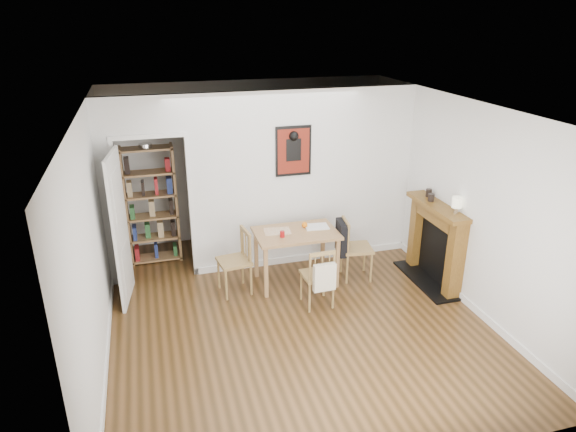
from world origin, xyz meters
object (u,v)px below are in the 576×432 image
object	(u,v)px
chair_right	(355,248)
fireplace	(436,241)
chair_front	(318,276)
ceramic_jar_b	(429,193)
notebook	(317,227)
red_glass	(282,234)
bookshelf	(152,206)
dining_table	(296,238)
ceramic_jar_a	(431,198)
chair_left	(234,262)
mantel_lamp	(457,203)
orange_fruit	(305,225)

from	to	relation	value
chair_right	fireplace	world-z (taller)	fireplace
chair_front	ceramic_jar_b	bearing A→B (deg)	15.55
notebook	red_glass	bearing A→B (deg)	-160.68
bookshelf	fireplace	distance (m)	4.16
bookshelf	red_glass	world-z (taller)	bookshelf
dining_table	ceramic_jar_a	xyz separation A→B (m)	(1.83, -0.35, 0.53)
ceramic_jar_b	notebook	bearing A→B (deg)	171.30
red_glass	chair_left	bearing A→B (deg)	173.54
chair_right	chair_left	bearing A→B (deg)	177.93
fireplace	mantel_lamp	distance (m)	0.76
chair_front	fireplace	bearing A→B (deg)	5.44
chair_right	ceramic_jar_a	bearing A→B (deg)	-13.94
orange_fruit	ceramic_jar_b	bearing A→B (deg)	-9.03
chair_right	orange_fruit	bearing A→B (deg)	162.47
chair_right	red_glass	size ratio (longest dim) A/B	10.80
fireplace	chair_front	bearing A→B (deg)	-174.56
ceramic_jar_a	ceramic_jar_b	bearing A→B (deg)	68.94
bookshelf	notebook	world-z (taller)	bookshelf
ceramic_jar_b	mantel_lamp	bearing A→B (deg)	-88.98
red_glass	orange_fruit	world-z (taller)	red_glass
chair_left	ceramic_jar_b	world-z (taller)	ceramic_jar_b
orange_fruit	ceramic_jar_b	xyz separation A→B (m)	(1.74, -0.28, 0.40)
orange_fruit	chair_left	bearing A→B (deg)	-171.52
chair_right	mantel_lamp	xyz separation A→B (m)	(1.06, -0.73, 0.83)
chair_right	chair_front	xyz separation A→B (m)	(-0.76, -0.56, -0.04)
red_glass	notebook	bearing A→B (deg)	19.32
fireplace	mantel_lamp	xyz separation A→B (m)	(0.02, -0.34, 0.68)
notebook	chair_right	bearing A→B (deg)	-19.18
notebook	ceramic_jar_b	bearing A→B (deg)	-8.70
dining_table	chair_front	xyz separation A→B (m)	(0.09, -0.66, -0.26)
chair_right	notebook	distance (m)	0.64
chair_right	bookshelf	size ratio (longest dim) A/B	0.50
dining_table	chair_right	distance (m)	0.88
chair_front	fireplace	distance (m)	1.82
orange_fruit	ceramic_jar_a	size ratio (longest dim) A/B	0.77
mantel_lamp	ceramic_jar_a	world-z (taller)	mantel_lamp
dining_table	fireplace	xyz separation A→B (m)	(1.89, -0.49, -0.06)
fireplace	ceramic_jar_b	bearing A→B (deg)	88.78
notebook	ceramic_jar_a	world-z (taller)	ceramic_jar_a
chair_left	fireplace	bearing A→B (deg)	-9.26
chair_front	red_glass	world-z (taller)	red_glass
chair_right	bookshelf	world-z (taller)	bookshelf
chair_front	bookshelf	size ratio (longest dim) A/B	0.46
mantel_lamp	ceramic_jar_b	xyz separation A→B (m)	(-0.01, 0.67, -0.08)
red_glass	orange_fruit	xyz separation A→B (m)	(0.39, 0.23, -0.00)
chair_right	orange_fruit	size ratio (longest dim) A/B	11.12
chair_front	bookshelf	world-z (taller)	bookshelf
chair_front	ceramic_jar_a	world-z (taller)	ceramic_jar_a
chair_left	chair_front	size ratio (longest dim) A/B	1.08
chair_left	chair_front	world-z (taller)	chair_left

